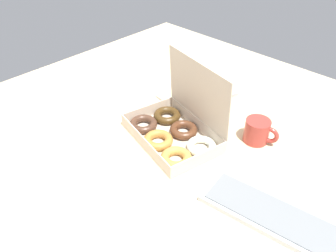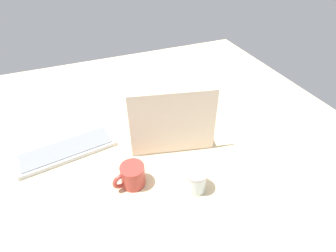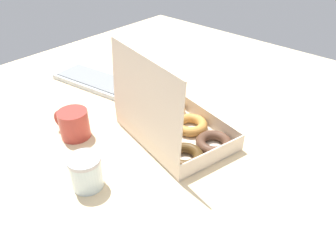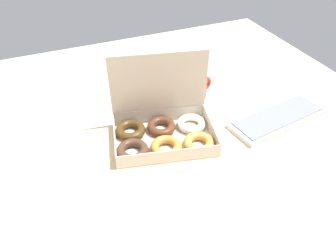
{
  "view_description": "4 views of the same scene",
  "coord_description": "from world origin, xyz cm",
  "px_view_note": "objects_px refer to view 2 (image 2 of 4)",
  "views": [
    {
      "loc": [
        61.77,
        -66.03,
        77.24
      ],
      "look_at": [
        -4.99,
        3.34,
        4.33
      ],
      "focal_mm": 35.0,
      "sensor_mm": 36.0,
      "label": 1
    },
    {
      "loc": [
        31.89,
        86.83,
        78.82
      ],
      "look_at": [
        -2.35,
        1.85,
        4.61
      ],
      "focal_mm": 28.0,
      "sensor_mm": 36.0,
      "label": 2
    },
    {
      "loc": [
        -55.54,
        65.57,
        60.19
      ],
      "look_at": [
        -1.85,
        5.51,
        4.67
      ],
      "focal_mm": 35.0,
      "sensor_mm": 36.0,
      "label": 3
    },
    {
      "loc": [
        -35.02,
        -78.33,
        76.85
      ],
      "look_at": [
        -0.3,
        4.3,
        4.5
      ],
      "focal_mm": 35.0,
      "sensor_mm": 36.0,
      "label": 4
    }
  ],
  "objects_px": {
    "glass_jar": "(195,180)",
    "coffee_mug": "(132,176)",
    "donut_box": "(170,130)",
    "keyboard": "(67,150)"
  },
  "relations": [
    {
      "from": "coffee_mug",
      "to": "glass_jar",
      "type": "height_order",
      "value": "glass_jar"
    },
    {
      "from": "donut_box",
      "to": "coffee_mug",
      "type": "relative_size",
      "value": 3.09
    },
    {
      "from": "keyboard",
      "to": "coffee_mug",
      "type": "relative_size",
      "value": 3.28
    },
    {
      "from": "keyboard",
      "to": "glass_jar",
      "type": "height_order",
      "value": "glass_jar"
    },
    {
      "from": "coffee_mug",
      "to": "glass_jar",
      "type": "bearing_deg",
      "value": 153.0
    },
    {
      "from": "coffee_mug",
      "to": "glass_jar",
      "type": "distance_m",
      "value": 0.23
    },
    {
      "from": "glass_jar",
      "to": "donut_box",
      "type": "bearing_deg",
      "value": -94.83
    },
    {
      "from": "glass_jar",
      "to": "coffee_mug",
      "type": "bearing_deg",
      "value": -27.0
    },
    {
      "from": "donut_box",
      "to": "glass_jar",
      "type": "distance_m",
      "value": 0.31
    },
    {
      "from": "coffee_mug",
      "to": "donut_box",
      "type": "bearing_deg",
      "value": -139.34
    }
  ]
}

